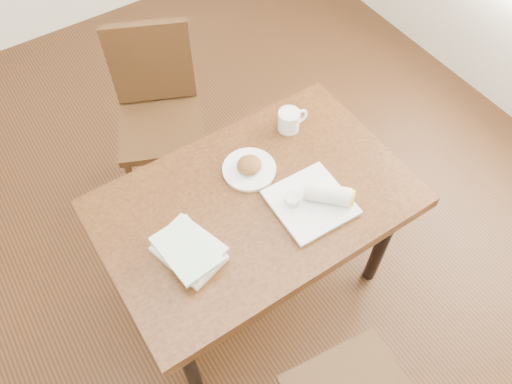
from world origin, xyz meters
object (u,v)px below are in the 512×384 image
table (256,211)px  plate_burrito (316,200)px  book_stack (189,250)px  coffee_mug (290,120)px  plate_scone (249,168)px  chair_far (158,106)px

table → plate_burrito: bearing=-38.6°
plate_burrito → book_stack: 0.52m
coffee_mug → book_stack: size_ratio=0.49×
plate_burrito → book_stack: size_ratio=1.04×
book_stack → plate_scone: bearing=27.3°
chair_far → plate_scone: 0.77m
coffee_mug → plate_burrito: same height
plate_scone → book_stack: size_ratio=0.76×
table → chair_far: (-0.03, 0.86, -0.12)m
chair_far → book_stack: chair_far is taller
coffee_mug → book_stack: coffee_mug is taller
table → plate_scone: plate_scone is taller
plate_burrito → book_stack: plate_burrito is taller
table → plate_burrito: (0.18, -0.14, 0.12)m
table → book_stack: (-0.33, -0.07, 0.12)m
plate_scone → book_stack: plate_scone is taller
coffee_mug → book_stack: (-0.65, -0.30, -0.02)m
coffee_mug → table: bearing=-144.3°
table → plate_scone: bearing=67.8°
chair_far → plate_burrito: size_ratio=3.25×
coffee_mug → chair_far: bearing=119.1°
plate_scone → coffee_mug: coffee_mug is taller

